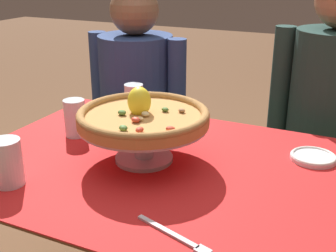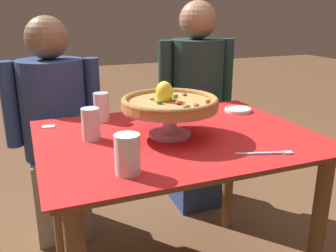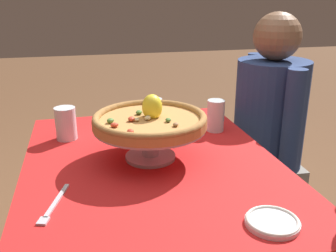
% 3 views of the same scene
% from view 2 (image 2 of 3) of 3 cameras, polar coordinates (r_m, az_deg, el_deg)
% --- Properties ---
extents(dining_table, '(1.08, 0.83, 0.72)m').
position_cam_2_polar(dining_table, '(1.50, 1.34, -5.74)').
color(dining_table, brown).
rests_on(dining_table, ground).
extents(pizza_stand, '(0.37, 0.37, 0.12)m').
position_cam_2_polar(pizza_stand, '(1.42, 0.30, 1.59)').
color(pizza_stand, '#B7B7C1').
rests_on(pizza_stand, dining_table).
extents(pizza, '(0.37, 0.37, 0.10)m').
position_cam_2_polar(pizza, '(1.41, 0.27, 3.80)').
color(pizza, '#BC8447').
rests_on(pizza, pizza_stand).
extents(water_glass_side_left, '(0.07, 0.07, 0.12)m').
position_cam_2_polar(water_glass_side_left, '(1.42, -11.91, 0.02)').
color(water_glass_side_left, silver).
rests_on(water_glass_side_left, dining_table).
extents(water_glass_front_left, '(0.08, 0.08, 0.12)m').
position_cam_2_polar(water_glass_front_left, '(1.11, -6.32, -4.80)').
color(water_glass_front_left, white).
rests_on(water_glass_front_left, dining_table).
extents(water_glass_back_left, '(0.07, 0.07, 0.13)m').
position_cam_2_polar(water_glass_back_left, '(1.66, -10.31, 2.67)').
color(water_glass_back_left, silver).
rests_on(water_glass_back_left, dining_table).
extents(side_plate, '(0.13, 0.13, 0.02)m').
position_cam_2_polar(side_plate, '(1.83, 10.88, 2.52)').
color(side_plate, white).
rests_on(side_plate, dining_table).
extents(dinner_fork, '(0.20, 0.08, 0.01)m').
position_cam_2_polar(dinner_fork, '(1.31, 15.25, -4.11)').
color(dinner_fork, '#B7B7C1').
rests_on(dinner_fork, dining_table).
extents(sugar_packet, '(0.06, 0.04, 0.00)m').
position_cam_2_polar(sugar_packet, '(1.63, -18.14, -0.09)').
color(sugar_packet, white).
rests_on(sugar_packet, dining_table).
extents(diner_left, '(0.49, 0.34, 1.18)m').
position_cam_2_polar(diner_left, '(2.02, -17.03, -1.46)').
color(diner_left, gray).
rests_on(diner_left, ground).
extents(diner_right, '(0.47, 0.33, 1.25)m').
position_cam_2_polar(diner_right, '(2.25, 4.35, 2.13)').
color(diner_right, navy).
rests_on(diner_right, ground).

